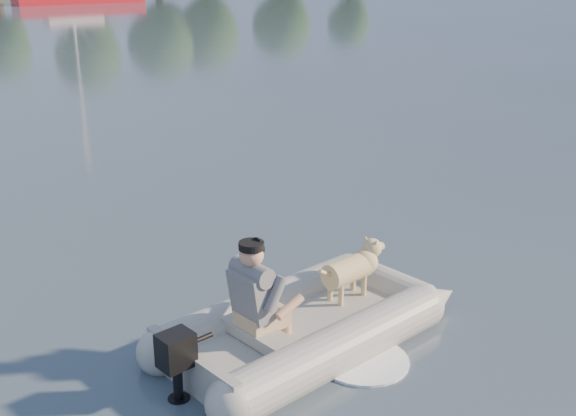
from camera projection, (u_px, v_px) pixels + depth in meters
water at (378, 339)px, 7.20m from camera, size 160.00×160.00×0.00m
dinghy at (309, 288)px, 7.05m from camera, size 4.71×3.51×1.30m
man at (254, 290)px, 6.61m from camera, size 0.75×0.66×1.01m
dog at (347, 275)px, 7.49m from camera, size 0.90×0.42×0.58m
outboard_motor at (177, 370)px, 6.16m from camera, size 0.42×0.32×0.74m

